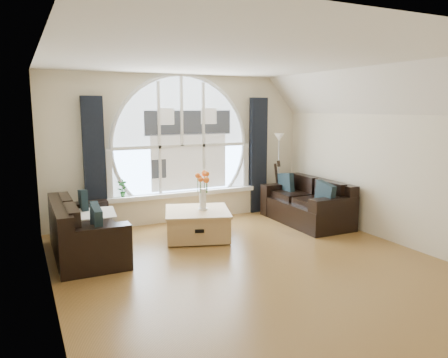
% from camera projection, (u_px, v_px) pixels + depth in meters
% --- Properties ---
extents(ground, '(5.00, 5.50, 0.01)m').
position_uv_depth(ground, '(253.00, 265.00, 5.77)').
color(ground, brown).
rests_on(ground, ground).
extents(ceiling, '(5.00, 5.50, 0.01)m').
position_uv_depth(ceiling, '(255.00, 59.00, 5.33)').
color(ceiling, silver).
rests_on(ceiling, ground).
extents(wall_back, '(5.00, 0.01, 2.70)m').
position_uv_depth(wall_back, '(181.00, 149.00, 7.99)').
color(wall_back, beige).
rests_on(wall_back, ground).
extents(wall_front, '(5.00, 0.01, 2.70)m').
position_uv_depth(wall_front, '(442.00, 213.00, 3.11)').
color(wall_front, beige).
rests_on(wall_front, ground).
extents(wall_left, '(0.01, 5.50, 2.70)m').
position_uv_depth(wall_left, '(47.00, 181.00, 4.47)').
color(wall_left, beige).
rests_on(wall_left, ground).
extents(wall_right, '(0.01, 5.50, 2.70)m').
position_uv_depth(wall_right, '(394.00, 157.00, 6.62)').
color(wall_right, beige).
rests_on(wall_right, ground).
extents(attic_slope, '(0.92, 5.50, 0.72)m').
position_uv_depth(attic_slope, '(384.00, 91.00, 6.33)').
color(attic_slope, silver).
rests_on(attic_slope, ground).
extents(arched_window, '(2.60, 0.06, 2.15)m').
position_uv_depth(arched_window, '(181.00, 134.00, 7.92)').
color(arched_window, silver).
rests_on(arched_window, wall_back).
extents(window_sill, '(2.90, 0.22, 0.08)m').
position_uv_depth(window_sill, '(184.00, 194.00, 8.04)').
color(window_sill, white).
rests_on(window_sill, wall_back).
extents(window_frame, '(2.76, 0.08, 2.15)m').
position_uv_depth(window_frame, '(182.00, 134.00, 7.89)').
color(window_frame, white).
rests_on(window_frame, wall_back).
extents(neighbor_house, '(1.70, 0.02, 1.50)m').
position_uv_depth(neighbor_house, '(189.00, 140.00, 7.99)').
color(neighbor_house, silver).
rests_on(neighbor_house, wall_back).
extents(curtain_left, '(0.35, 0.12, 2.30)m').
position_uv_depth(curtain_left, '(94.00, 165.00, 7.23)').
color(curtain_left, black).
rests_on(curtain_left, ground).
extents(curtain_right, '(0.35, 0.12, 2.30)m').
position_uv_depth(curtain_right, '(258.00, 156.00, 8.60)').
color(curtain_right, black).
rests_on(curtain_right, ground).
extents(sofa_left, '(0.90, 1.79, 0.79)m').
position_uv_depth(sofa_left, '(87.00, 228.00, 6.13)').
color(sofa_left, black).
rests_on(sofa_left, ground).
extents(sofa_right, '(0.91, 1.79, 0.79)m').
position_uv_depth(sofa_right, '(306.00, 201.00, 7.88)').
color(sofa_right, black).
rests_on(sofa_right, ground).
extents(coffee_chest, '(1.29, 1.29, 0.50)m').
position_uv_depth(coffee_chest, '(197.00, 223.00, 6.98)').
color(coffee_chest, '#A47F51').
rests_on(coffee_chest, ground).
extents(throw_blanket, '(0.60, 0.60, 0.10)m').
position_uv_depth(throw_blanket, '(96.00, 216.00, 6.42)').
color(throw_blanket, silver).
rests_on(throw_blanket, sofa_left).
extents(vase_flowers, '(0.24, 0.24, 0.70)m').
position_uv_depth(vase_flowers, '(203.00, 186.00, 6.92)').
color(vase_flowers, white).
rests_on(vase_flowers, coffee_chest).
extents(floor_lamp, '(0.24, 0.24, 1.60)m').
position_uv_depth(floor_lamp, '(278.00, 173.00, 8.63)').
color(floor_lamp, '#B2B2B2').
rests_on(floor_lamp, ground).
extents(guitar, '(0.39, 0.28, 1.06)m').
position_uv_depth(guitar, '(275.00, 186.00, 8.71)').
color(guitar, brown).
rests_on(guitar, ground).
extents(potted_plant, '(0.18, 0.13, 0.32)m').
position_uv_depth(potted_plant, '(122.00, 188.00, 7.52)').
color(potted_plant, '#1E6023').
rests_on(potted_plant, window_sill).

